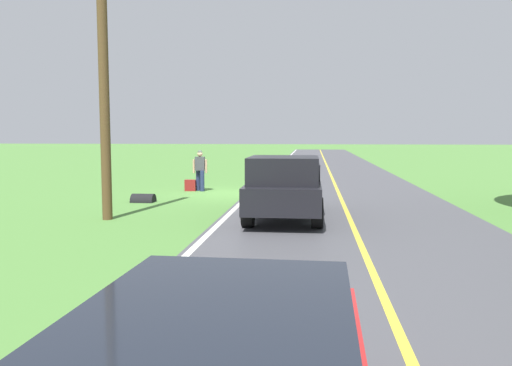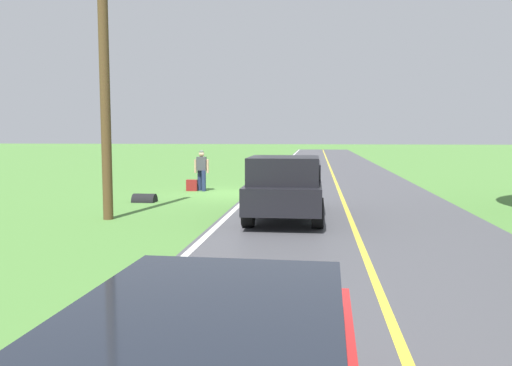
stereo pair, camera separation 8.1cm
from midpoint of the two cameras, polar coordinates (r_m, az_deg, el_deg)
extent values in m
plane|color=#4C7F38|center=(21.18, -3.35, -1.15)|extent=(200.00, 200.00, 0.00)
cube|color=#47474C|center=(20.91, 9.07, -1.29)|extent=(7.52, 120.00, 0.00)
cube|color=silver|center=(21.04, -0.72, -1.17)|extent=(0.16, 117.60, 0.00)
cube|color=gold|center=(20.91, 9.07, -1.28)|extent=(0.14, 117.60, 0.00)
cylinder|color=navy|center=(22.01, -6.05, 0.23)|extent=(0.18, 0.18, 0.88)
cylinder|color=navy|center=(22.28, -6.51, 0.29)|extent=(0.18, 0.18, 0.88)
cube|color=#3F3F47|center=(22.09, -6.30, 2.14)|extent=(0.41, 0.28, 0.58)
sphere|color=tan|center=(22.07, -6.31, 3.19)|extent=(0.23, 0.23, 0.23)
sphere|color=#4C564C|center=(22.07, -6.31, 3.39)|extent=(0.20, 0.20, 0.20)
cube|color=#234C2D|center=(22.28, -6.21, 2.25)|extent=(0.33, 0.22, 0.44)
cylinder|color=tan|center=(22.03, -5.64, 1.85)|extent=(0.10, 0.10, 0.58)
cylinder|color=tan|center=(22.12, -6.97, 1.85)|extent=(0.10, 0.10, 0.58)
cube|color=maroon|center=(22.19, -7.36, -0.26)|extent=(0.47, 0.22, 0.48)
cube|color=black|center=(15.14, 3.13, -0.94)|extent=(2.03, 5.41, 0.70)
cube|color=black|center=(13.89, 2.90, 1.43)|extent=(1.85, 2.17, 0.72)
cube|color=black|center=(13.89, 2.91, 1.72)|extent=(1.69, 1.30, 0.43)
cube|color=black|center=(16.15, 6.67, 1.48)|extent=(0.12, 3.02, 0.45)
cube|color=black|center=(16.23, 0.02, 1.54)|extent=(0.12, 3.02, 0.45)
cube|color=black|center=(17.67, 3.56, 1.85)|extent=(1.84, 0.11, 0.45)
cylinder|color=black|center=(13.43, 6.60, -3.29)|extent=(0.30, 0.80, 0.80)
cylinder|color=black|center=(13.53, -1.06, -3.19)|extent=(0.30, 0.80, 0.80)
cylinder|color=black|center=(16.70, 6.48, -1.57)|extent=(0.30, 0.80, 0.80)
cylinder|color=black|center=(16.78, 0.32, -1.51)|extent=(0.30, 0.80, 0.80)
cube|color=black|center=(3.26, -5.17, -17.16)|extent=(1.69, 2.42, 0.46)
cylinder|color=brown|center=(15.31, -16.64, 12.97)|extent=(0.28, 0.28, 8.99)
cylinder|color=black|center=(18.93, -12.43, -2.06)|extent=(0.80, 0.60, 0.60)
camera|label=1|loc=(0.04, -90.19, -0.02)|focal=36.29mm
camera|label=2|loc=(0.04, 89.81, 0.02)|focal=36.29mm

